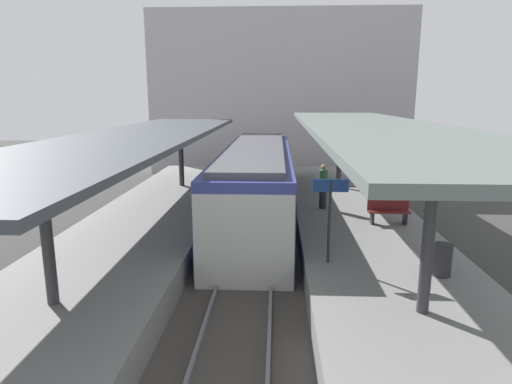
# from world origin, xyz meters

# --- Properties ---
(ground_plane) EXTENTS (80.00, 80.00, 0.00)m
(ground_plane) POSITION_xyz_m (0.00, 0.00, 0.00)
(ground_plane) COLOR #383835
(platform_left) EXTENTS (4.40, 28.00, 1.00)m
(platform_left) POSITION_xyz_m (-3.80, 0.00, 0.50)
(platform_left) COLOR gray
(platform_left) RESTS_ON ground_plane
(platform_right) EXTENTS (4.40, 28.00, 1.00)m
(platform_right) POSITION_xyz_m (3.80, 0.00, 0.50)
(platform_right) COLOR gray
(platform_right) RESTS_ON ground_plane
(track_ballast) EXTENTS (3.20, 28.00, 0.20)m
(track_ballast) POSITION_xyz_m (0.00, 0.00, 0.10)
(track_ballast) COLOR #4C4742
(track_ballast) RESTS_ON ground_plane
(rail_near_side) EXTENTS (0.08, 28.00, 0.14)m
(rail_near_side) POSITION_xyz_m (-0.72, 0.00, 0.27)
(rail_near_side) COLOR slate
(rail_near_side) RESTS_ON track_ballast
(rail_far_side) EXTENTS (0.08, 28.00, 0.14)m
(rail_far_side) POSITION_xyz_m (0.72, 0.00, 0.27)
(rail_far_side) COLOR slate
(rail_far_side) RESTS_ON track_ballast
(commuter_train) EXTENTS (2.78, 13.90, 3.10)m
(commuter_train) POSITION_xyz_m (0.00, 4.59, 1.73)
(commuter_train) COLOR #38428C
(commuter_train) RESTS_ON track_ballast
(canopy_left) EXTENTS (4.18, 21.00, 3.02)m
(canopy_left) POSITION_xyz_m (-3.80, 1.40, 3.91)
(canopy_left) COLOR #333335
(canopy_left) RESTS_ON platform_left
(canopy_right) EXTENTS (4.18, 21.00, 3.43)m
(canopy_right) POSITION_xyz_m (3.80, 1.40, 4.30)
(canopy_right) COLOR #333335
(canopy_right) RESTS_ON platform_right
(platform_bench) EXTENTS (1.40, 0.41, 0.86)m
(platform_bench) POSITION_xyz_m (4.65, 1.47, 1.46)
(platform_bench) COLOR black
(platform_bench) RESTS_ON platform_right
(platform_sign) EXTENTS (0.90, 0.08, 2.21)m
(platform_sign) POSITION_xyz_m (2.20, -2.29, 2.62)
(platform_sign) COLOR #262628
(platform_sign) RESTS_ON platform_right
(litter_bin) EXTENTS (0.44, 0.44, 0.80)m
(litter_bin) POSITION_xyz_m (4.85, -3.01, 1.40)
(litter_bin) COLOR #2D2D30
(litter_bin) RESTS_ON platform_right
(passenger_near_bench) EXTENTS (0.36, 0.36, 1.72)m
(passenger_near_bench) POSITION_xyz_m (2.63, 3.47, 1.90)
(passenger_near_bench) COLOR #232328
(passenger_near_bench) RESTS_ON platform_right
(station_building_backdrop) EXTENTS (18.00, 6.00, 11.00)m
(station_building_backdrop) POSITION_xyz_m (0.99, 20.00, 5.50)
(station_building_backdrop) COLOR #B7B2B7
(station_building_backdrop) RESTS_ON ground_plane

